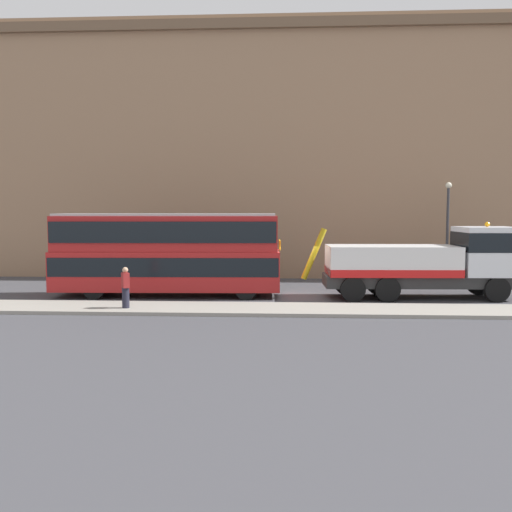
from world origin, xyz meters
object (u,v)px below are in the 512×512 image
object	(u,v)px
pedestrian_onlooker	(126,288)
recovery_tow_truck	(429,262)
street_lamp	(448,223)
double_decker_bus	(167,251)

from	to	relation	value
pedestrian_onlooker	recovery_tow_truck	bearing A→B (deg)	-12.31
street_lamp	recovery_tow_truck	bearing A→B (deg)	-112.81
recovery_tow_truck	double_decker_bus	xyz separation A→B (m)	(-12.64, -0.02, 0.47)
recovery_tow_truck	street_lamp	size ratio (longest dim) A/B	1.75
recovery_tow_truck	pedestrian_onlooker	distance (m)	14.17
recovery_tow_truck	double_decker_bus	world-z (taller)	double_decker_bus
recovery_tow_truck	pedestrian_onlooker	bearing A→B (deg)	-164.48
double_decker_bus	pedestrian_onlooker	xyz separation A→B (m)	(-0.84, -4.28, -1.25)
recovery_tow_truck	double_decker_bus	bearing A→B (deg)	177.90
double_decker_bus	street_lamp	world-z (taller)	street_lamp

